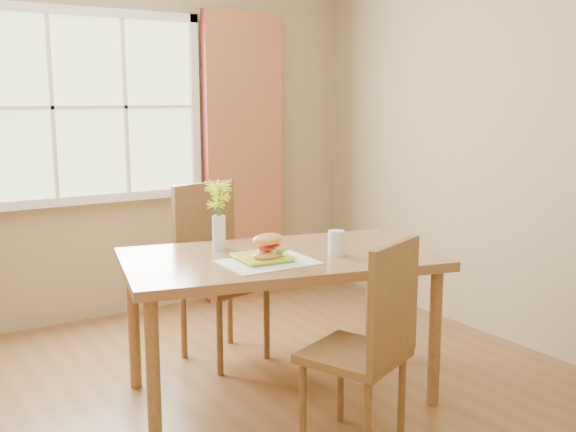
% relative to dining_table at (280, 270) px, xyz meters
% --- Properties ---
extents(room, '(4.24, 3.84, 2.74)m').
position_rel_dining_table_xyz_m(room, '(-0.41, -0.09, 0.66)').
color(room, brown).
rests_on(room, ground).
extents(window, '(1.62, 0.06, 1.32)m').
position_rel_dining_table_xyz_m(window, '(-0.41, 1.78, 0.81)').
color(window, '#BACE9B').
rests_on(window, room).
extents(curtain_right, '(0.65, 0.08, 2.20)m').
position_rel_dining_table_xyz_m(curtain_right, '(0.74, 1.69, 0.41)').
color(curtain_right, maroon).
rests_on(curtain_right, room).
extents(dining_table, '(1.75, 1.24, 0.77)m').
position_rel_dining_table_xyz_m(dining_table, '(0.00, 0.00, 0.00)').
color(dining_table, olive).
rests_on(dining_table, room).
extents(chair_near, '(0.52, 0.52, 0.97)m').
position_rel_dining_table_xyz_m(chair_near, '(0.03, -0.70, -0.16)').
color(chair_near, brown).
rests_on(chair_near, room).
extents(chair_far, '(0.51, 0.51, 1.06)m').
position_rel_dining_table_xyz_m(chair_far, '(-0.02, 0.71, -0.11)').
color(chair_far, brown).
rests_on(chair_far, room).
extents(placemat, '(0.46, 0.34, 0.01)m').
position_rel_dining_table_xyz_m(placemat, '(-0.14, -0.12, 0.08)').
color(placemat, beige).
rests_on(placemat, dining_table).
extents(plate, '(0.27, 0.27, 0.01)m').
position_rel_dining_table_xyz_m(plate, '(-0.14, -0.07, 0.09)').
color(plate, '#BEDD37').
rests_on(plate, placemat).
extents(croissant_sandwich, '(0.19, 0.14, 0.13)m').
position_rel_dining_table_xyz_m(croissant_sandwich, '(-0.14, -0.12, 0.16)').
color(croissant_sandwich, '#EAA14F').
rests_on(croissant_sandwich, plate).
extents(water_glass, '(0.09, 0.09, 0.13)m').
position_rel_dining_table_xyz_m(water_glass, '(0.24, -0.17, 0.14)').
color(water_glass, silver).
rests_on(water_glass, dining_table).
extents(flower_vase, '(0.15, 0.15, 0.37)m').
position_rel_dining_table_xyz_m(flower_vase, '(-0.20, 0.29, 0.31)').
color(flower_vase, silver).
rests_on(flower_vase, dining_table).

